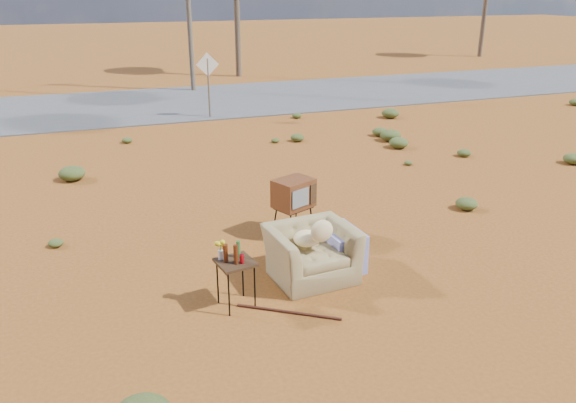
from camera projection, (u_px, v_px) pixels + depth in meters
name	position (u px, v px, depth m)	size (l,w,h in m)	color
ground	(289.00, 289.00, 8.37)	(140.00, 140.00, 0.00)	#91511D
highway	(154.00, 104.00, 21.52)	(140.00, 7.00, 0.04)	#565659
armchair	(317.00, 245.00, 8.61)	(1.53, 1.05, 1.10)	#948051
tv_unit	(294.00, 194.00, 9.94)	(0.81, 0.73, 1.06)	black
side_table	(232.00, 259.00, 7.70)	(0.56, 0.56, 0.99)	#382714
rusty_bar	(288.00, 312.00, 7.75)	(0.04, 0.04, 1.49)	#4A1D13
road_sign	(208.00, 74.00, 18.84)	(0.78, 0.06, 2.19)	brown
scrub_patch	(181.00, 192.00, 11.93)	(17.49, 8.07, 0.33)	#4A5726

